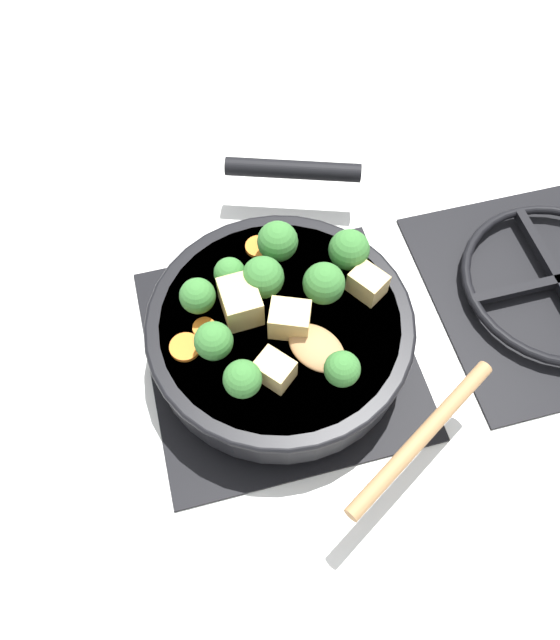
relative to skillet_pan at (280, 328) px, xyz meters
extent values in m
plane|color=silver|center=(0.00, 0.00, -0.06)|extent=(2.40, 2.40, 0.00)
cube|color=black|center=(0.00, 0.00, -0.05)|extent=(0.31, 0.31, 0.01)
torus|color=black|center=(0.00, 0.00, -0.04)|extent=(0.24, 0.24, 0.01)
cube|color=black|center=(0.00, 0.00, -0.04)|extent=(0.01, 0.23, 0.01)
cube|color=black|center=(0.00, 0.00, -0.04)|extent=(0.23, 0.01, 0.01)
cube|color=black|center=(0.00, 0.36, -0.05)|extent=(0.31, 0.31, 0.01)
torus|color=black|center=(0.00, 0.36, -0.04)|extent=(0.24, 0.24, 0.01)
cube|color=black|center=(0.00, 0.36, -0.04)|extent=(0.01, 0.23, 0.01)
cube|color=black|center=(0.00, 0.36, -0.04)|extent=(0.23, 0.01, 0.01)
cylinder|color=black|center=(0.00, 0.00, 0.00)|extent=(0.29, 0.29, 0.05)
cylinder|color=brown|center=(0.00, 0.00, 0.00)|extent=(0.27, 0.27, 0.04)
torus|color=black|center=(0.00, 0.00, 0.02)|extent=(0.30, 0.30, 0.01)
cylinder|color=black|center=(-0.22, 0.07, 0.01)|extent=(0.08, 0.17, 0.02)
ellipsoid|color=#A87A4C|center=(0.05, 0.03, 0.03)|extent=(0.08, 0.08, 0.01)
cylinder|color=#A87A4C|center=(0.17, 0.10, 0.03)|extent=(0.12, 0.19, 0.02)
cube|color=#DBB770|center=(-0.01, 0.10, 0.04)|extent=(0.05, 0.05, 0.03)
cube|color=#DBB770|center=(-0.02, -0.04, 0.04)|extent=(0.05, 0.04, 0.04)
cube|color=#DBB770|center=(0.07, -0.02, 0.04)|extent=(0.05, 0.05, 0.03)
cube|color=#DBB770|center=(0.01, 0.01, 0.04)|extent=(0.05, 0.05, 0.03)
cylinder|color=#709956|center=(-0.01, 0.05, 0.03)|extent=(0.01, 0.01, 0.01)
sphere|color=#387533|center=(-0.01, 0.05, 0.05)|extent=(0.05, 0.05, 0.05)
cylinder|color=#709956|center=(-0.03, -0.08, 0.03)|extent=(0.01, 0.01, 0.01)
sphere|color=#387533|center=(-0.03, -0.08, 0.05)|extent=(0.04, 0.04, 0.04)
cylinder|color=#709956|center=(0.09, 0.04, 0.03)|extent=(0.01, 0.01, 0.01)
sphere|color=#387533|center=(0.09, 0.04, 0.05)|extent=(0.04, 0.04, 0.04)
cylinder|color=#709956|center=(-0.08, 0.02, 0.03)|extent=(0.01, 0.01, 0.01)
sphere|color=#387533|center=(-0.08, 0.02, 0.05)|extent=(0.05, 0.05, 0.05)
cylinder|color=#709956|center=(-0.04, -0.01, 0.03)|extent=(0.01, 0.01, 0.01)
sphere|color=#387533|center=(-0.04, -0.01, 0.05)|extent=(0.05, 0.05, 0.05)
cylinder|color=#709956|center=(-0.05, -0.04, 0.03)|extent=(0.01, 0.01, 0.01)
sphere|color=#387533|center=(-0.05, -0.04, 0.05)|extent=(0.04, 0.04, 0.04)
cylinder|color=#709956|center=(-0.05, 0.09, 0.03)|extent=(0.01, 0.01, 0.01)
sphere|color=#387533|center=(-0.05, 0.09, 0.05)|extent=(0.05, 0.05, 0.05)
cylinder|color=#709956|center=(0.03, -0.08, 0.03)|extent=(0.01, 0.01, 0.01)
sphere|color=#387533|center=(0.03, -0.08, 0.05)|extent=(0.04, 0.04, 0.04)
cylinder|color=#709956|center=(0.07, -0.06, 0.03)|extent=(0.01, 0.01, 0.01)
sphere|color=#387533|center=(0.07, -0.06, 0.05)|extent=(0.04, 0.04, 0.04)
cylinder|color=orange|center=(0.01, -0.11, 0.03)|extent=(0.03, 0.03, 0.01)
cylinder|color=orange|center=(-0.10, 0.00, 0.03)|extent=(0.03, 0.03, 0.01)
cylinder|color=orange|center=(-0.01, -0.08, 0.03)|extent=(0.03, 0.03, 0.01)
camera|label=1|loc=(0.33, -0.09, 0.61)|focal=35.00mm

